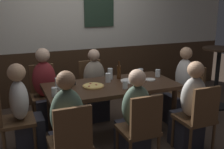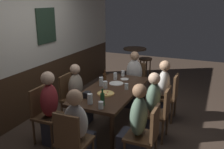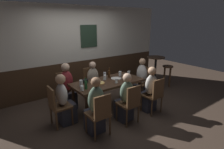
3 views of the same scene
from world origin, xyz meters
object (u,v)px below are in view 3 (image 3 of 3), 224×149
Objects in this scene: condiment_caddy at (85,81)px; person_head_east at (140,82)px; chair_head_west at (57,104)px; beer_glass_tall at (81,84)px; chair_head_east at (144,81)px; beer_bottle_brown at (109,74)px; tumbler_short at (120,74)px; pizza at (99,83)px; chair_left_far at (65,87)px; highball_clear at (82,88)px; plate_white_small at (126,77)px; bar_stool at (168,70)px; beer_bottle_green at (86,85)px; chair_mid_far at (91,82)px; tumbler_water at (105,76)px; pint_glass_pale at (129,73)px; person_mid_near at (125,101)px; person_left_near at (95,110)px; plate_white_large at (116,78)px; chair_right_near at (154,94)px; chair_mid_near at (130,102)px; chair_left_near at (100,113)px; pint_glass_stout at (105,78)px; person_mid_far at (94,85)px; dining_table at (108,84)px; person_left_far at (68,89)px; person_head_west at (65,103)px; side_bar_table at (155,70)px; person_right_near at (149,92)px.

person_head_east is at bearing -7.34° from condiment_caddy.
beer_glass_tall is at bearing 4.58° from chair_head_west.
beer_bottle_brown is (-1.08, 0.23, 0.34)m from chair_head_east.
tumbler_short is at bearing 165.53° from person_head_east.
chair_head_east reaches higher than pizza.
chair_left_far is 8.48× the size of highball_clear.
beer_glass_tall reaches higher than plate_white_small.
plate_white_small is 0.21× the size of bar_stool.
chair_mid_far is at bearing 55.27° from beer_bottle_green.
tumbler_water reaches higher than pint_glass_pale.
pizza is 0.79m from tumbler_short.
chair_left_far is 1.00× the size of chair_head_east.
person_mid_near is (-0.00, -1.49, -0.03)m from chair_mid_far.
person_left_near reaches higher than plate_white_large.
beer_glass_tall is at bearing -174.80° from tumbler_short.
chair_right_near is (0.77, -1.66, 0.00)m from chair_mid_far.
highball_clear is at bearing -154.40° from tumbler_water.
chair_mid_near is 5.76× the size of beer_glass_tall.
chair_left_near is 1.40m from tumbler_water.
person_mid_near is 4.33× the size of beer_bottle_brown.
condiment_caddy is at bearing 170.49° from pint_glass_stout.
person_mid_far reaches higher than chair_left_far.
chair_head_east is at bearing -5.58° from pint_glass_stout.
chair_right_near is 1.66m from condiment_caddy.
chair_mid_far is 2.63m from bar_stool.
beer_bottle_green is (-0.67, -0.97, 0.34)m from chair_mid_far.
beer_bottle_green is at bearing -169.06° from plate_white_large.
pint_glass_stout is 0.47× the size of beer_bottle_brown.
chair_head_west reaches higher than highball_clear.
chair_mid_far is at bearing 90.00° from dining_table.
chair_right_near is at bearing -44.27° from person_left_far.
chair_head_west is 1.84m from tumbler_short.
person_head_west is at bearing 180.00° from dining_table.
chair_mid_near is 1.49m from person_mid_far.
tumbler_short is 0.18× the size of bar_stool.
person_head_east is 0.70m from tumbler_short.
person_mid_far is 2.13m from side_bar_table.
dining_table is at bearing -90.45° from pint_glass_stout.
person_mid_far is 0.77m from person_left_far.
tumbler_water is 1.50× the size of highball_clear.
chair_left_far is 1.04m from highball_clear.
pizza is at bearing -58.26° from chair_left_far.
pint_glass_stout is (-0.77, 0.79, 0.31)m from person_right_near.
person_right_near is 1.19m from tumbler_water.
person_mid_far is at bearing 60.05° from person_left_near.
beer_bottle_brown reaches higher than plate_white_large.
chair_right_near is 1.71m from highball_clear.
person_left_near is 1.54m from person_right_near.
pint_glass_stout reaches higher than pizza.
pint_glass_stout reaches higher than dining_table.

